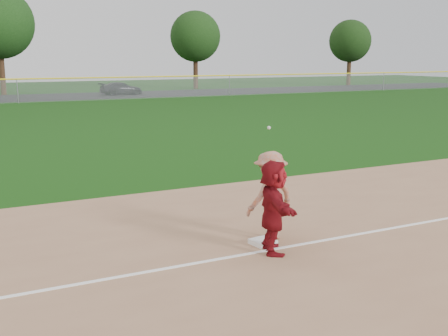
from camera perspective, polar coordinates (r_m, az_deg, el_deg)
name	(u,v)px	position (r m, az deg, el deg)	size (l,w,h in m)	color
ground	(255,239)	(12.24, 3.18, -7.21)	(160.00, 160.00, 0.00)	#123E0C
foul_line	(275,249)	(11.59, 5.18, -8.20)	(60.00, 0.10, 0.01)	white
parking_asphalt	(10,98)	(56.48, -20.90, 6.63)	(120.00, 10.00, 0.01)	black
first_base	(263,242)	(11.85, 3.98, -7.51)	(0.45, 0.45, 0.10)	white
base_runner	(273,207)	(11.16, 5.04, -3.93)	(1.74, 0.56, 1.88)	maroon
car_right	(121,89)	(58.52, -10.42, 7.95)	(1.76, 4.33, 1.26)	black
first_base_play	(270,196)	(11.96, 4.73, -2.82)	(1.36, 0.96, 2.43)	gray
outfield_fence	(17,79)	(50.42, -20.32, 8.43)	(110.00, 0.12, 110.00)	#999EA0
tree_3	(195,37)	(68.77, -2.94, 13.19)	(6.00, 6.00, 9.19)	#352013
tree_4	(350,41)	(78.97, 12.69, 12.47)	(5.60, 5.60, 8.67)	#3A2515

